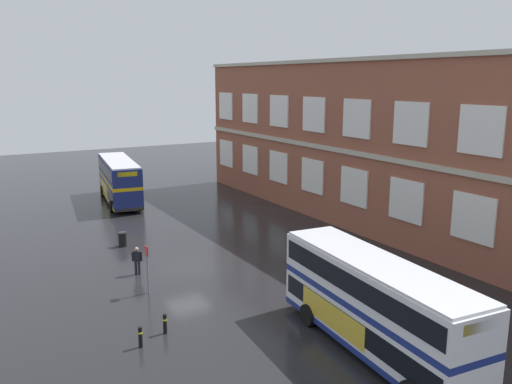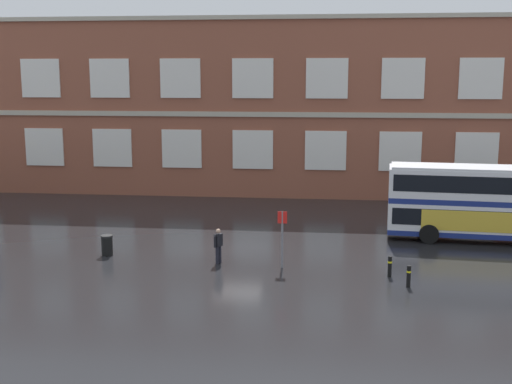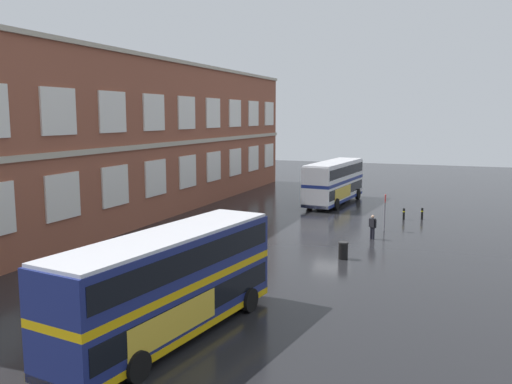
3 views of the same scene
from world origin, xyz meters
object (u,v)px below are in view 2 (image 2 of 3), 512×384
(double_decker_middle, at_px, (492,202))
(safety_bollard_west, at_px, (390,266))
(waiting_passenger, at_px, (218,244))
(bus_stand_flag, at_px, (282,234))
(station_litter_bin, at_px, (107,245))
(safety_bollard_east, at_px, (409,276))

(double_decker_middle, relative_size, safety_bollard_west, 11.77)
(waiting_passenger, relative_size, bus_stand_flag, 0.63)
(bus_stand_flag, relative_size, station_litter_bin, 2.62)
(bus_stand_flag, distance_m, station_litter_bin, 9.04)
(waiting_passenger, bearing_deg, station_litter_bin, 172.32)
(double_decker_middle, distance_m, safety_bollard_west, 9.52)
(station_litter_bin, bearing_deg, double_decker_middle, 14.50)
(double_decker_middle, distance_m, bus_stand_flag, 12.63)
(double_decker_middle, bearing_deg, waiting_passenger, -157.15)
(double_decker_middle, xyz_separation_m, bus_stand_flag, (-10.93, -6.30, -0.51))
(safety_bollard_west, height_order, safety_bollard_east, same)
(bus_stand_flag, xyz_separation_m, safety_bollard_east, (5.58, -2.27, -1.14))
(waiting_passenger, relative_size, safety_bollard_west, 1.79)
(safety_bollard_east, bearing_deg, station_litter_bin, 166.65)
(safety_bollard_west, bearing_deg, bus_stand_flag, 169.80)
(station_litter_bin, distance_m, safety_bollard_east, 14.88)
(double_decker_middle, height_order, waiting_passenger, double_decker_middle)
(waiting_passenger, distance_m, bus_stand_flag, 3.20)
(station_litter_bin, bearing_deg, bus_stand_flag, -7.49)
(waiting_passenger, height_order, safety_bollard_west, waiting_passenger)
(safety_bollard_west, relative_size, safety_bollard_east, 1.00)
(bus_stand_flag, height_order, station_litter_bin, bus_stand_flag)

